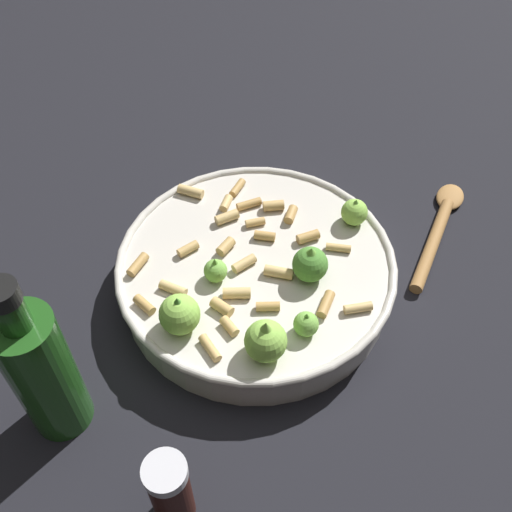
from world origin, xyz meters
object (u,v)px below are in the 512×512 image
(cooking_pan, at_px, (256,273))
(pepper_shaker, at_px, (170,491))
(olive_oil_bottle, at_px, (42,371))
(wooden_spoon, at_px, (439,226))

(cooking_pan, bearing_deg, pepper_shaker, -44.53)
(cooking_pan, bearing_deg, olive_oil_bottle, -79.11)
(olive_oil_bottle, relative_size, wooden_spoon, 1.20)
(wooden_spoon, bearing_deg, olive_oil_bottle, -87.69)
(cooking_pan, height_order, olive_oil_bottle, olive_oil_bottle)
(cooking_pan, relative_size, olive_oil_bottle, 1.51)
(cooking_pan, xyz_separation_m, pepper_shaker, (0.19, -0.19, 0.02))
(wooden_spoon, bearing_deg, pepper_shaker, -69.76)
(pepper_shaker, height_order, olive_oil_bottle, olive_oil_bottle)
(cooking_pan, relative_size, wooden_spoon, 1.82)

